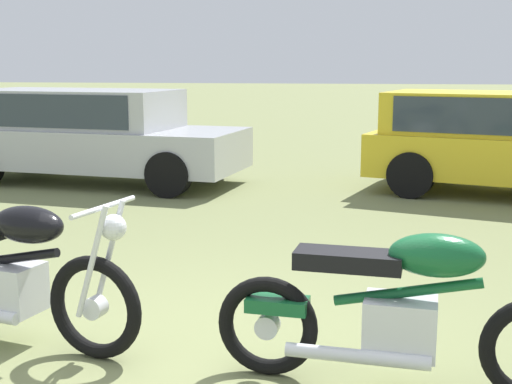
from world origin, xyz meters
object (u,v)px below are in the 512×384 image
motorcycle_black (9,273)px  car_yellow (506,136)px  car_silver (87,129)px  motorcycle_green (402,310)px

motorcycle_black → car_yellow: (4.25, 6.04, 0.35)m
motorcycle_black → car_silver: 6.46m
car_yellow → motorcycle_black: bearing=-108.1°
motorcycle_green → car_silver: car_silver is taller
car_silver → motorcycle_green: bearing=-47.0°
motorcycle_black → car_silver: size_ratio=0.43×
car_yellow → car_silver: bearing=-163.9°
motorcycle_black → car_yellow: size_ratio=0.46×
car_silver → motorcycle_black: bearing=-64.0°
motorcycle_black → motorcycle_green: (2.50, -0.30, -0.01)m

